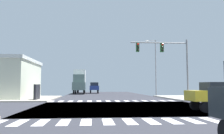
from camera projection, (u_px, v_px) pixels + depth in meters
The scene contains 11 objects.
ground at pixel (124, 107), 18.28m from camera, with size 90.00×90.00×0.05m.
sidewalk_corner_ne at pixel (209, 98), 31.30m from camera, with size 12.00×12.00×0.14m.
sidewalk_corner_nw at pixel (6, 99), 29.12m from camera, with size 12.00×12.00×0.14m.
crosswalk_near at pixel (140, 121), 11.01m from camera, with size 13.50×2.00×0.01m.
crosswalk_far at pixel (113, 101), 25.52m from camera, with size 13.50×2.00×0.01m.
traffic_signal_mast at pixel (166, 55), 26.53m from camera, with size 6.54×0.55×6.86m.
street_lamp at pixel (154, 63), 38.46m from camera, with size 1.78×0.32×9.08m.
sedan_farside_2 at pixel (81, 88), 54.38m from camera, with size 1.80×4.30×1.88m.
suv_queued_2 at pixel (94, 87), 51.23m from camera, with size 1.96×4.60×2.34m.
sedan_trailing_4 at pixel (221, 94), 15.39m from camera, with size 4.30×1.80×1.88m.
box_truck_outer_1 at pixel (80, 81), 47.74m from camera, with size 2.40×7.20×4.85m.
Camera 1 is at (-2.50, -18.33, 1.66)m, focal length 38.00 mm.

